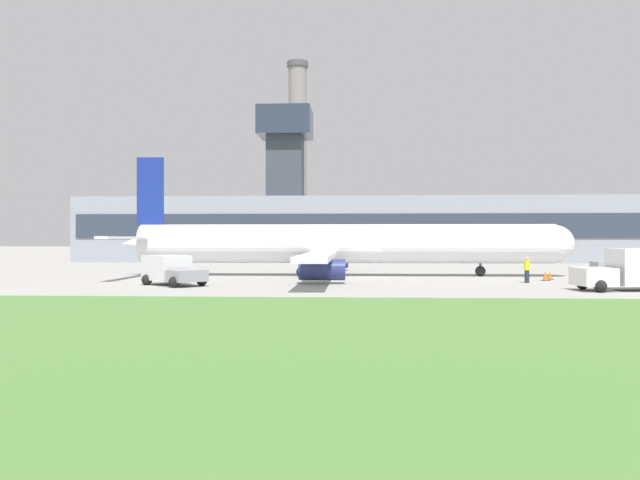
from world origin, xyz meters
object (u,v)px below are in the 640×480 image
(airplane, at_px, (338,245))
(baggage_truck, at_px, (631,270))
(pushback_tug, at_px, (621,268))
(fuel_truck, at_px, (171,270))
(ground_crew_person, at_px, (527,270))

(airplane, xyz_separation_m, baggage_truck, (17.18, -13.65, -1.33))
(pushback_tug, height_order, baggage_truck, baggage_truck)
(fuel_truck, bearing_deg, pushback_tug, 16.53)
(airplane, xyz_separation_m, pushback_tug, (21.77, -1.31, -1.74))
(pushback_tug, xyz_separation_m, fuel_truck, (-32.25, -9.57, 0.17))
(airplane, bearing_deg, pushback_tug, -3.45)
(airplane, bearing_deg, fuel_truck, -133.92)
(airplane, xyz_separation_m, ground_crew_person, (13.02, -7.35, -1.62))
(pushback_tug, distance_m, fuel_truck, 33.64)
(pushback_tug, relative_size, fuel_truck, 0.85)
(pushback_tug, height_order, ground_crew_person, ground_crew_person)
(baggage_truck, bearing_deg, fuel_truck, 174.30)
(baggage_truck, relative_size, fuel_truck, 1.19)
(airplane, distance_m, pushback_tug, 21.88)
(ground_crew_person, bearing_deg, fuel_truck, -171.45)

